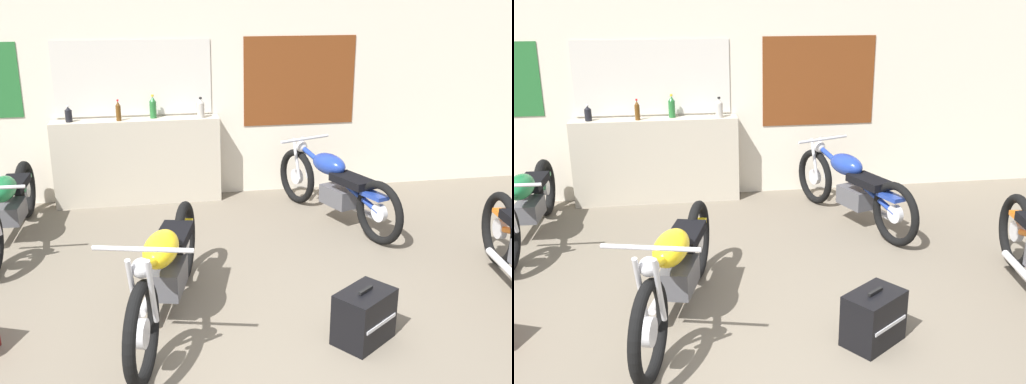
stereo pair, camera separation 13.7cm
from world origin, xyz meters
TOP-DOWN VIEW (x-y plane):
  - ground_plane at (0.00, 0.00)m, footprint 24.00×24.00m
  - wall_back at (-0.01, 3.72)m, footprint 10.00×0.07m
  - sill_counter at (-0.72, 3.54)m, footprint 1.88×0.28m
  - bottle_leftmost at (-1.44, 3.53)m, footprint 0.08×0.08m
  - bottle_left_center at (-0.90, 3.49)m, footprint 0.06×0.06m
  - bottle_center at (-0.52, 3.58)m, footprint 0.08×0.08m
  - bottle_right_center at (0.02, 3.50)m, footprint 0.08×0.08m
  - motorcycle_green at (-1.97, 2.55)m, footprint 0.64×2.07m
  - motorcycle_blue at (1.34, 2.54)m, footprint 0.90×1.93m
  - motorcycle_yellow at (-0.51, 0.78)m, footprint 0.76×2.09m
  - hard_case_black at (0.84, 0.26)m, footprint 0.50×0.47m

SIDE VIEW (x-z plane):
  - ground_plane at x=0.00m, z-range 0.00..0.00m
  - hard_case_black at x=0.84m, z-range -0.01..0.40m
  - motorcycle_green at x=-1.97m, z-range 0.00..0.77m
  - motorcycle_blue at x=1.34m, z-range 0.00..0.81m
  - motorcycle_yellow at x=-0.51m, z-range -0.01..0.86m
  - sill_counter at x=-0.72m, z-range 0.00..0.99m
  - bottle_leftmost at x=-1.44m, z-range 0.98..1.16m
  - bottle_right_center at x=0.02m, z-range 0.97..1.21m
  - bottle_left_center at x=-0.90m, z-range 0.97..1.21m
  - bottle_center at x=-0.52m, z-range 0.97..1.24m
  - wall_back at x=-0.01m, z-range 0.00..2.80m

